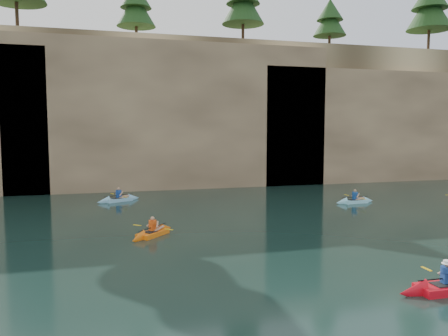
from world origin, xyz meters
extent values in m
plane|color=black|center=(0.00, 0.00, 0.00)|extent=(160.00, 160.00, 0.00)
cube|color=tan|center=(0.00, 30.00, 6.00)|extent=(70.00, 16.00, 12.00)
cube|color=tan|center=(2.00, 22.60, 5.70)|extent=(24.00, 2.40, 11.40)
cube|color=tan|center=(22.00, 22.60, 4.92)|extent=(26.00, 2.40, 9.84)
cube|color=black|center=(-4.00, 21.95, 1.60)|extent=(3.50, 1.00, 3.20)
cube|color=black|center=(10.00, 21.95, 2.25)|extent=(5.00, 1.00, 4.50)
cube|color=red|center=(6.00, -0.83, 0.13)|extent=(2.38, 0.79, 0.27)
cone|color=red|center=(4.89, -0.80, 0.13)|extent=(0.85, 0.73, 0.71)
cube|color=black|center=(5.85, -0.82, 0.24)|extent=(0.56, 0.45, 0.04)
cube|color=navy|center=(6.00, -0.83, 0.50)|extent=(0.31, 0.20, 0.45)
sphere|color=tan|center=(6.00, -0.83, 0.82)|extent=(0.19, 0.19, 0.19)
cylinder|color=black|center=(6.00, -0.83, 0.41)|extent=(1.88, 0.08, 0.04)
cube|color=yellow|center=(6.02, 0.01, 0.41)|extent=(0.09, 0.42, 0.02)
cylinder|color=white|center=(6.00, -0.83, 0.86)|extent=(0.32, 0.32, 0.09)
cube|color=orange|center=(-1.36, 7.91, 0.12)|extent=(1.95, 2.01, 0.23)
cone|color=orange|center=(-0.67, 8.64, 0.12)|extent=(0.98, 0.99, 0.64)
cone|color=orange|center=(-2.05, 7.18, 0.12)|extent=(0.98, 0.99, 0.64)
cube|color=black|center=(-1.46, 7.80, 0.20)|extent=(0.67, 0.67, 0.04)
cube|color=#E65113|center=(-1.36, 7.91, 0.45)|extent=(0.34, 0.34, 0.43)
sphere|color=tan|center=(-1.36, 7.91, 0.76)|extent=(0.18, 0.18, 0.18)
cylinder|color=black|center=(-1.36, 7.91, 0.37)|extent=(1.32, 1.40, 0.04)
cube|color=yellow|center=(-1.97, 8.49, 0.37)|extent=(0.36, 0.35, 0.02)
cube|color=yellow|center=(-0.74, 7.33, 0.37)|extent=(0.36, 0.35, 0.02)
cube|color=#94E2F9|center=(11.59, 12.86, 0.12)|extent=(2.12, 0.83, 0.24)
cone|color=#94E2F9|center=(12.56, 12.93, 0.12)|extent=(0.78, 0.70, 0.64)
cone|color=#94E2F9|center=(10.62, 12.78, 0.12)|extent=(0.78, 0.70, 0.64)
cube|color=black|center=(11.44, 12.85, 0.21)|extent=(0.58, 0.44, 0.04)
cube|color=#1A4792|center=(11.59, 12.86, 0.45)|extent=(0.31, 0.21, 0.43)
sphere|color=tan|center=(11.59, 12.86, 0.76)|extent=(0.18, 0.18, 0.18)
cylinder|color=black|center=(11.59, 12.86, 0.38)|extent=(1.90, 0.18, 0.04)
cube|color=yellow|center=(11.53, 13.71, 0.38)|extent=(0.11, 0.42, 0.02)
cube|color=yellow|center=(11.66, 12.01, 0.38)|extent=(0.11, 0.42, 0.02)
cube|color=#88C4E4|center=(-2.49, 17.33, 0.12)|extent=(2.33, 1.58, 0.25)
cone|color=#88C4E4|center=(-1.54, 17.78, 0.12)|extent=(1.00, 0.94, 0.67)
cone|color=#88C4E4|center=(-3.45, 16.88, 0.12)|extent=(1.00, 0.94, 0.67)
cube|color=black|center=(-2.63, 17.27, 0.22)|extent=(0.68, 0.61, 0.04)
cube|color=navy|center=(-2.49, 17.33, 0.47)|extent=(0.36, 0.31, 0.45)
sphere|color=tan|center=(-2.49, 17.33, 0.80)|extent=(0.19, 0.19, 0.19)
cylinder|color=black|center=(-2.49, 17.33, 0.39)|extent=(1.81, 0.87, 0.04)
cube|color=yellow|center=(-2.87, 18.14, 0.39)|extent=(0.25, 0.41, 0.02)
cube|color=yellow|center=(-2.12, 16.53, 0.39)|extent=(0.25, 0.41, 0.02)
camera|label=1|loc=(-3.26, -10.74, 4.66)|focal=35.00mm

